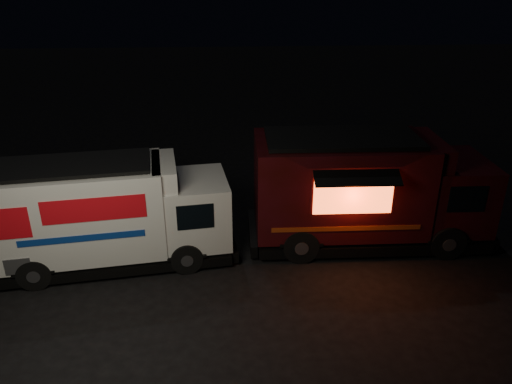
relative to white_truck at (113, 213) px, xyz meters
name	(u,v)px	position (x,y,z in m)	size (l,w,h in m)	color
ground	(186,269)	(1.87, -0.58, -1.44)	(80.00, 80.00, 0.00)	black
white_truck	(113,213)	(0.00, 0.00, 0.00)	(6.34, 2.16, 2.88)	silver
red_truck	(370,190)	(7.02, 0.72, 0.15)	(6.82, 2.51, 3.18)	#350910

